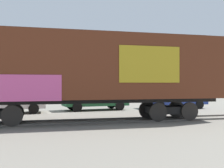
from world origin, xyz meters
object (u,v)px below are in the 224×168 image
(freight_car, at_px, (87,69))
(parked_car_green, at_px, (95,98))
(parked_car_blue, at_px, (173,97))
(parked_car_white, at_px, (8,99))

(freight_car, height_order, parked_car_green, freight_car)
(parked_car_green, relative_size, parked_car_blue, 0.95)
(freight_car, distance_m, parked_car_blue, 10.21)
(freight_car, xyz_separation_m, parked_car_white, (-3.60, 5.87, -1.68))
(parked_car_green, xyz_separation_m, parked_car_blue, (6.03, -0.47, -0.01))
(parked_car_white, xyz_separation_m, parked_car_green, (5.78, 0.42, -0.04))
(parked_car_white, bearing_deg, parked_car_blue, -0.26)
(freight_car, xyz_separation_m, parked_car_green, (2.18, 6.29, -1.72))
(parked_car_white, xyz_separation_m, parked_car_blue, (11.81, -0.05, -0.05))
(freight_car, bearing_deg, parked_car_blue, 35.31)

